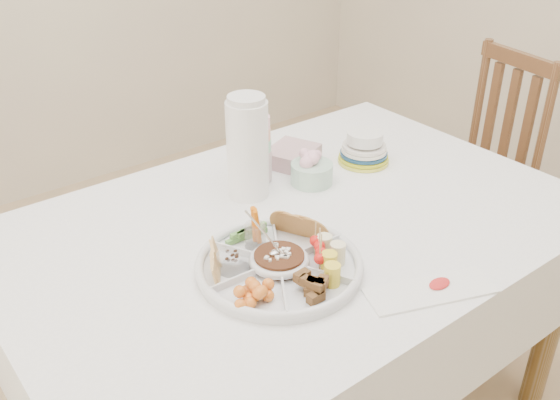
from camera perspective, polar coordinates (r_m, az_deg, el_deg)
dining_table at (r=1.86m, az=1.41°, el=-11.82°), size 1.52×1.02×0.76m
chair at (r=2.56m, az=16.83°, el=2.04°), size 0.47×0.47×0.97m
party_tray at (r=1.44m, az=-0.08°, el=-5.76°), size 0.40×0.40×0.04m
bean_dip at (r=1.43m, az=-0.08°, el=-5.52°), size 0.12×0.12×0.04m
tortillas at (r=1.52m, az=1.98°, el=-2.53°), size 0.11×0.11×0.06m
carrot_cucumber at (r=1.50m, az=-2.93°, el=-2.12°), size 0.11×0.11×0.09m
pita_raisins at (r=1.42m, az=-5.33°, el=-5.30°), size 0.11×0.11×0.06m
cherries at (r=1.34m, az=-2.45°, el=-8.22°), size 0.13×0.13×0.05m
granola_chunks at (r=1.35m, az=3.13°, el=-7.91°), size 0.10×0.10×0.04m
banana_tomato at (r=1.43m, az=5.12°, el=-4.28°), size 0.12×0.12×0.10m
cup_stack at (r=1.79m, az=-1.93°, el=4.71°), size 0.09×0.09×0.20m
thermos at (r=1.69m, az=-2.99°, el=4.94°), size 0.12×0.12×0.30m
flower_bowl at (r=1.80m, az=2.93°, el=2.89°), size 0.15×0.15×0.09m
napkin_stack at (r=1.92m, az=1.11°, el=4.07°), size 0.19×0.18×0.05m
plate_stack at (r=1.94m, az=7.70°, el=4.81°), size 0.20×0.20×0.10m
placemat at (r=1.42m, az=13.57°, el=-8.08°), size 0.31×0.19×0.01m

